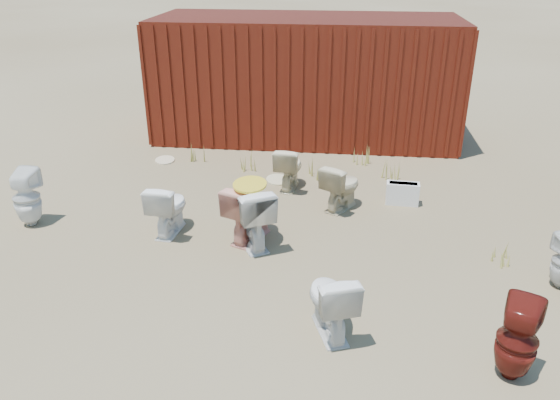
# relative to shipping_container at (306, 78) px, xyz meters

# --- Properties ---
(ground) EXTENTS (100.00, 100.00, 0.00)m
(ground) POSITION_rel_shipping_container_xyz_m (0.00, -5.20, -1.20)
(ground) COLOR brown
(ground) RESTS_ON ground
(shipping_container) EXTENTS (6.00, 2.40, 2.40)m
(shipping_container) POSITION_rel_shipping_container_xyz_m (0.00, 0.00, 0.00)
(shipping_container) COLOR #470D0B
(shipping_container) RESTS_ON ground
(toilet_front_a) EXTENTS (0.49, 0.77, 0.75)m
(toilet_front_a) POSITION_rel_shipping_container_xyz_m (-1.55, -4.65, -0.83)
(toilet_front_a) COLOR white
(toilet_front_a) RESTS_ON ground
(toilet_front_pink) EXTENTS (0.74, 0.91, 0.82)m
(toilet_front_pink) POSITION_rel_shipping_container_xyz_m (-0.39, -4.70, -0.79)
(toilet_front_pink) COLOR #E09481
(toilet_front_pink) RESTS_ON ground
(toilet_front_c) EXTENTS (0.65, 0.84, 0.75)m
(toilet_front_c) POSITION_rel_shipping_container_xyz_m (0.75, -6.59, -0.82)
(toilet_front_c) COLOR white
(toilet_front_c) RESTS_ON ground
(toilet_front_maroon) EXTENTS (0.49, 0.50, 0.82)m
(toilet_front_maroon) POSITION_rel_shipping_container_xyz_m (2.44, -7.04, -0.79)
(toilet_front_maroon) COLOR #5A150F
(toilet_front_maroon) RESTS_ON ground
(toilet_back_a) EXTENTS (0.38, 0.39, 0.84)m
(toilet_back_a) POSITION_rel_shipping_container_xyz_m (-3.60, -4.66, -0.78)
(toilet_back_a) COLOR white
(toilet_back_a) RESTS_ON ground
(toilet_back_beige_left) EXTENTS (0.48, 0.75, 0.72)m
(toilet_back_beige_left) POSITION_rel_shipping_container_xyz_m (-0.05, -2.92, -0.84)
(toilet_back_beige_left) COLOR beige
(toilet_back_beige_left) RESTS_ON ground
(toilet_back_beige_right) EXTENTS (0.71, 0.82, 0.72)m
(toilet_back_beige_right) POSITION_rel_shipping_container_xyz_m (0.82, -3.61, -0.84)
(toilet_back_beige_right) COLOR beige
(toilet_back_beige_right) RESTS_ON ground
(toilet_back_yellowlid) EXTENTS (0.82, 0.97, 0.86)m
(toilet_back_yellowlid) POSITION_rel_shipping_container_xyz_m (-0.36, -4.86, -0.77)
(toilet_back_yellowlid) COLOR white
(toilet_back_yellowlid) RESTS_ON ground
(yellow_lid) EXTENTS (0.44, 0.54, 0.02)m
(yellow_lid) POSITION_rel_shipping_container_xyz_m (-0.36, -4.86, -0.33)
(yellow_lid) COLOR gold
(yellow_lid) RESTS_ON toilet_back_yellowlid
(loose_tank) EXTENTS (0.51, 0.23, 0.35)m
(loose_tank) POSITION_rel_shipping_container_xyz_m (1.76, -3.34, -1.02)
(loose_tank) COLOR white
(loose_tank) RESTS_ON ground
(loose_lid_near) EXTENTS (0.51, 0.59, 0.02)m
(loose_lid_near) POSITION_rel_shipping_container_xyz_m (-0.27, -2.63, -1.19)
(loose_lid_near) COLOR beige
(loose_lid_near) RESTS_ON ground
(loose_lid_far) EXTENTS (0.48, 0.55, 0.02)m
(loose_lid_far) POSITION_rel_shipping_container_xyz_m (-2.49, -1.93, -1.19)
(loose_lid_far) COLOR beige
(loose_lid_far) RESTS_ON ground
(weed_clump_a) EXTENTS (0.36, 0.36, 0.33)m
(weed_clump_a) POSITION_rel_shipping_container_xyz_m (-1.89, -1.99, -1.04)
(weed_clump_a) COLOR olive
(weed_clump_a) RESTS_ON ground
(weed_clump_b) EXTENTS (0.32, 0.32, 0.28)m
(weed_clump_b) POSITION_rel_shipping_container_xyz_m (0.39, -2.43, -1.06)
(weed_clump_b) COLOR olive
(weed_clump_b) RESTS_ON ground
(weed_clump_c) EXTENTS (0.36, 0.36, 0.33)m
(weed_clump_c) POSITION_rel_shipping_container_xyz_m (1.72, -2.43, -1.03)
(weed_clump_c) COLOR olive
(weed_clump_c) RESTS_ON ground
(weed_clump_d) EXTENTS (0.30, 0.30, 0.28)m
(weed_clump_d) POSITION_rel_shipping_container_xyz_m (-0.85, -2.17, -1.06)
(weed_clump_d) COLOR olive
(weed_clump_d) RESTS_ON ground
(weed_clump_e) EXTENTS (0.34, 0.34, 0.34)m
(weed_clump_e) POSITION_rel_shipping_container_xyz_m (1.20, -1.70, -1.03)
(weed_clump_e) COLOR olive
(weed_clump_e) RESTS_ON ground
(weed_clump_f) EXTENTS (0.28, 0.28, 0.21)m
(weed_clump_f) POSITION_rel_shipping_container_xyz_m (2.85, -4.97, -1.09)
(weed_clump_f) COLOR olive
(weed_clump_f) RESTS_ON ground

